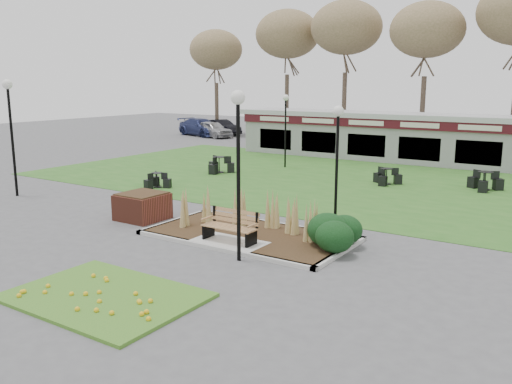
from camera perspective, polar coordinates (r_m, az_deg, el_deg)
The scene contains 19 objects.
ground at distance 16.03m, azimuth -3.14°, elevation -5.78°, with size 100.00×100.00×0.00m, color #515154.
lawn at distance 26.37m, azimuth 12.54°, elevation 0.88°, with size 34.00×16.00×0.02m, color #2B621F.
flower_bed at distance 12.83m, azimuth -15.65°, elevation -10.41°, with size 4.20×3.00×0.16m.
planting_bed at distance 16.34m, azimuth 3.29°, elevation -4.11°, with size 6.75×3.40×1.27m.
park_bench at distance 16.06m, azimuth -2.63°, elevation -3.56°, with size 1.70×0.66×0.93m.
brick_planter at distance 19.44m, azimuth -11.87°, elevation -1.46°, with size 1.50×1.50×0.95m.
food_pavilion at distance 33.67m, azimuth 17.55°, elevation 5.41°, with size 24.60×3.40×2.90m.
tree_backdrop at distance 41.46m, azimuth 21.36°, elevation 15.77°, with size 47.24×5.24×10.36m.
lamp_post_near_left at distance 17.15m, azimuth 8.57°, elevation 5.32°, with size 0.34×0.34×4.05m.
lamp_post_near_right at distance 14.13m, azimuth -1.89°, elevation 5.68°, with size 0.38×0.38×4.56m.
lamp_post_mid_left at distance 24.76m, azimuth -24.50°, elevation 7.69°, with size 0.40×0.40×4.86m.
lamp_post_far_left at distance 30.36m, azimuth 3.13°, elevation 8.13°, with size 0.34×0.34×4.06m.
bistro_set_a at distance 28.83m, azimuth -3.89°, elevation 2.62°, with size 1.58×1.46×0.84m.
bistro_set_b at distance 25.14m, azimuth -10.36°, elevation 1.00°, with size 1.26×1.19×0.68m.
bistro_set_c at distance 26.18m, azimuth 22.93°, elevation 0.79°, with size 1.56×1.41×0.83m.
bistro_set_d at distance 26.24m, azimuth 13.55°, elevation 1.36°, with size 1.41×1.27×0.75m.
car_silver at distance 47.31m, azimuth -4.59°, elevation 6.61°, with size 1.68×4.17×1.42m, color #AAABAF.
car_black at distance 49.36m, azimuth -3.66°, elevation 6.81°, with size 1.47×4.20×1.39m, color black.
car_blue at distance 48.82m, azimuth -5.76°, elevation 6.80°, with size 2.13×5.24×1.52m, color navy.
Camera 1 is at (9.13, -12.28, 4.78)m, focal length 38.00 mm.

